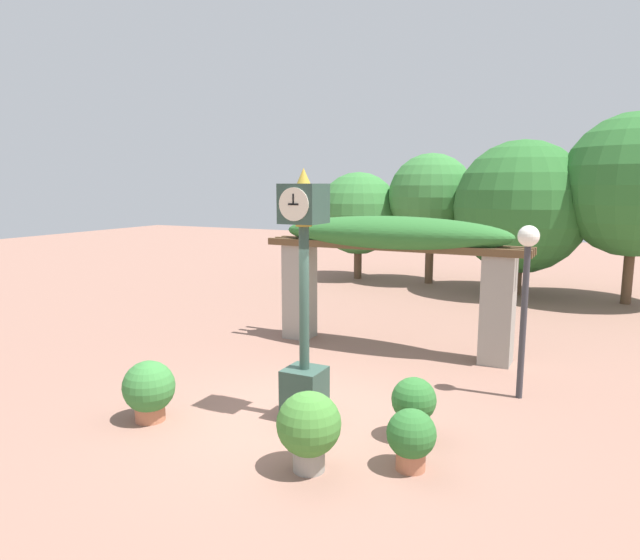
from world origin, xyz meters
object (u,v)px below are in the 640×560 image
at_px(potted_plant_far_left, 414,403).
at_px(lamp_post, 526,272).
at_px(potted_plant_near_right, 411,437).
at_px(potted_plant_near_left, 149,389).
at_px(pedestal_clock, 304,312).
at_px(potted_plant_far_right, 309,427).

xyz_separation_m(potted_plant_far_left, lamp_post, (1.07, 2.20, 1.55)).
bearing_deg(potted_plant_far_left, potted_plant_near_right, -74.41).
relative_size(potted_plant_near_left, lamp_post, 0.32).
bearing_deg(pedestal_clock, potted_plant_near_left, -151.94).
bearing_deg(potted_plant_far_left, potted_plant_near_left, -162.50).
xyz_separation_m(potted_plant_near_right, potted_plant_far_right, (-1.08, -0.57, 0.14)).
bearing_deg(lamp_post, pedestal_clock, -139.69).
distance_m(pedestal_clock, lamp_post, 3.55).
distance_m(potted_plant_far_left, potted_plant_far_right, 1.64).
bearing_deg(potted_plant_far_left, lamp_post, 64.02).
height_order(potted_plant_near_right, lamp_post, lamp_post).
distance_m(potted_plant_near_left, lamp_post, 5.95).
xyz_separation_m(potted_plant_near_left, lamp_post, (4.67, 3.33, 1.57)).
xyz_separation_m(potted_plant_far_right, lamp_post, (1.92, 3.60, 1.50)).
distance_m(pedestal_clock, potted_plant_near_left, 2.51).
xyz_separation_m(potted_plant_near_right, potted_plant_far_left, (-0.23, 0.83, 0.08)).
bearing_deg(potted_plant_near_left, potted_plant_near_right, 4.50).
distance_m(potted_plant_far_left, lamp_post, 2.90).
bearing_deg(potted_plant_far_right, potted_plant_near_left, 174.48).
bearing_deg(pedestal_clock, potted_plant_near_right, -22.20).
bearing_deg(potted_plant_far_right, potted_plant_far_left, 58.71).
relative_size(potted_plant_near_left, potted_plant_near_right, 1.18).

